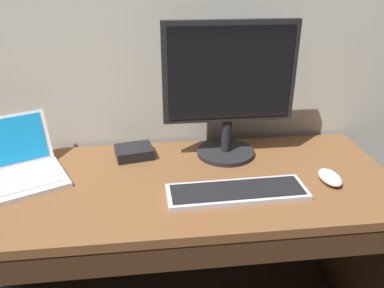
% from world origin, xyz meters
% --- Properties ---
extents(desk, '(1.68, 0.65, 0.74)m').
position_xyz_m(desk, '(0.00, -0.02, 0.56)').
color(desk, brown).
rests_on(desk, ground).
extents(laptop_white, '(0.42, 0.42, 0.20)m').
position_xyz_m(laptop_white, '(-0.53, 0.07, 0.78)').
color(laptop_white, white).
rests_on(laptop_white, desk).
extents(external_monitor, '(0.50, 0.23, 0.53)m').
position_xyz_m(external_monitor, '(0.27, 0.17, 1.02)').
color(external_monitor, black).
rests_on(external_monitor, desk).
extents(wired_keyboard, '(0.48, 0.16, 0.02)m').
position_xyz_m(wired_keyboard, '(0.24, -0.12, 0.75)').
color(wired_keyboard, '#BCBCC1').
rests_on(wired_keyboard, desk).
extents(computer_mouse, '(0.08, 0.12, 0.04)m').
position_xyz_m(computer_mouse, '(0.59, -0.08, 0.76)').
color(computer_mouse, white).
rests_on(computer_mouse, desk).
extents(external_drive_box, '(0.16, 0.14, 0.04)m').
position_xyz_m(external_drive_box, '(-0.10, 0.20, 0.76)').
color(external_drive_box, black).
rests_on(external_drive_box, desk).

